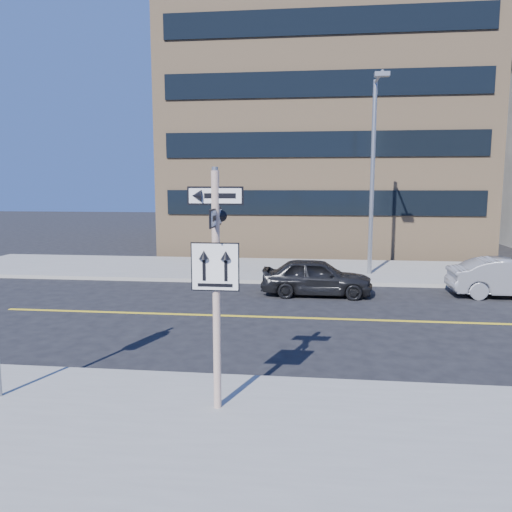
# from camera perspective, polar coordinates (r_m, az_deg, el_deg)

# --- Properties ---
(ground) EXTENTS (120.00, 120.00, 0.00)m
(ground) POSITION_cam_1_polar(r_m,az_deg,el_deg) (11.29, -1.93, -12.21)
(ground) COLOR black
(ground) RESTS_ON ground
(sign_pole) EXTENTS (0.92, 0.92, 4.06)m
(sign_pole) POSITION_cam_1_polar(r_m,az_deg,el_deg) (8.24, -4.59, -2.29)
(sign_pole) COLOR white
(sign_pole) RESTS_ON near_sidewalk
(parked_car_a) EXTENTS (1.60, 3.93, 1.34)m
(parked_car_a) POSITION_cam_1_polar(r_m,az_deg,el_deg) (17.94, 6.93, -2.38)
(parked_car_a) COLOR black
(parked_car_a) RESTS_ON ground
(parked_car_b) EXTENTS (1.47, 4.16, 1.37)m
(parked_car_b) POSITION_cam_1_polar(r_m,az_deg,el_deg) (19.66, 27.11, -2.25)
(parked_car_b) COLOR gray
(parked_car_b) RESTS_ON ground
(streetlight_a) EXTENTS (0.55, 2.25, 8.00)m
(streetlight_a) POSITION_cam_1_polar(r_m,az_deg,el_deg) (21.38, 13.28, 10.15)
(streetlight_a) COLOR gray
(streetlight_a) RESTS_ON far_sidewalk
(building_brick) EXTENTS (18.00, 18.00, 18.00)m
(building_brick) POSITION_cam_1_polar(r_m,az_deg,el_deg) (35.83, 7.47, 16.21)
(building_brick) COLOR #A2815A
(building_brick) RESTS_ON ground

